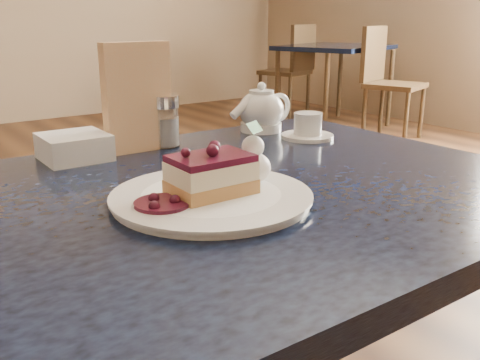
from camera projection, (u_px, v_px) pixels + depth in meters
main_table at (196, 239)px, 0.84m from camera, size 1.17×0.79×0.72m
dessert_plate at (211, 198)px, 0.78m from camera, size 0.29×0.29×0.01m
cheesecake_slice at (211, 175)px, 0.76m from camera, size 0.12×0.08×0.06m
whipped_cream at (253, 167)px, 0.82m from camera, size 0.06×0.06×0.05m
berry_sauce at (162, 204)px, 0.72m from camera, size 0.08×0.08×0.01m
tea_set at (270, 115)px, 1.23m from camera, size 0.20×0.23×0.10m
menu_card at (137, 98)px, 1.04m from camera, size 0.14×0.03×0.21m
sugar_shaker at (165, 121)px, 1.09m from camera, size 0.06×0.06×0.11m
napkin_stack at (74, 147)px, 1.00m from camera, size 0.12×0.12×0.05m
bg_table_far_right at (332, 118)px, 5.01m from camera, size 1.17×1.79×1.19m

